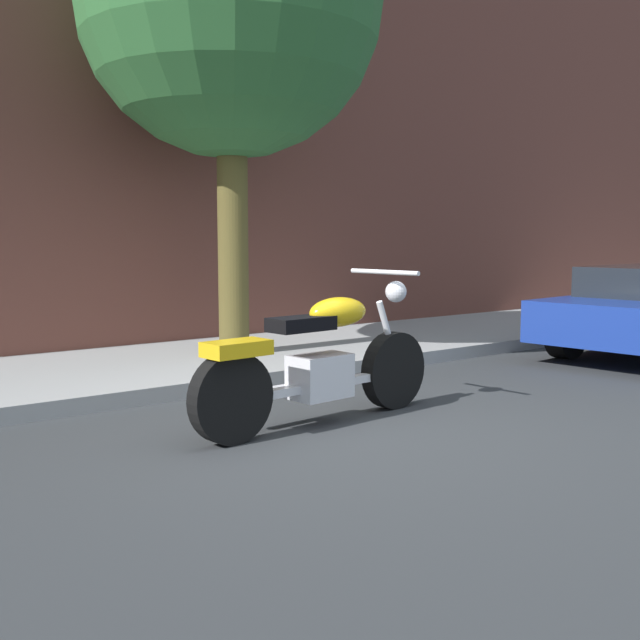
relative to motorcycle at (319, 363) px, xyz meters
name	(u,v)px	position (x,y,z in m)	size (l,w,h in m)	color
ground_plane	(336,432)	(-0.05, -0.25, -0.45)	(60.00, 60.00, 0.00)	#303335
sidewalk	(156,368)	(-0.05, 2.58, -0.38)	(24.80, 2.46, 0.14)	#979797
motorcycle	(319,363)	(0.00, 0.00, 0.00)	(2.21, 0.70, 1.11)	black
street_tree	(230,5)	(0.82, 2.50, 3.23)	(3.08, 3.08, 5.24)	brown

